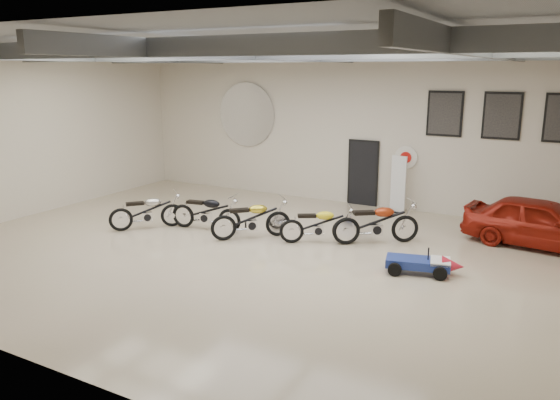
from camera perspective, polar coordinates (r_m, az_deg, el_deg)
The scene contains 18 objects.
floor at distance 13.41m, azimuth -2.49°, elevation -5.63°, with size 16.00×12.00×0.01m, color #BEAA91.
ceiling at distance 12.68m, azimuth -2.73°, elevation 16.24°, with size 16.00×12.00×0.01m, color gray.
back_wall at distance 18.16m, azimuth 7.41°, elevation 7.41°, with size 16.00×0.02×5.00m, color beige.
left_wall at distance 18.28m, azimuth -24.67°, elevation 6.34°, with size 0.02×12.00×5.00m, color beige.
ceiling_beams at distance 12.68m, azimuth -2.72°, elevation 15.11°, with size 15.80×11.80×0.32m, color slate, non-canonical shape.
door at distance 18.15m, azimuth 8.68°, elevation 2.74°, with size 0.92×0.08×2.10m, color black.
logo_plaque at distance 19.90m, azimuth -3.51°, elevation 8.89°, with size 2.30×0.06×1.16m, color silver, non-canonical shape.
poster_left at distance 17.20m, azimuth 16.85°, elevation 8.63°, with size 1.05×0.08×1.35m, color black, non-canonical shape.
poster_mid at distance 16.93m, azimuth 22.18°, elevation 8.14°, with size 1.05×0.08×1.35m, color black, non-canonical shape.
oil_sign at distance 17.61m, azimuth 13.03°, elevation 4.37°, with size 0.72×0.10×0.72m, color white, non-canonical shape.
banner_stand at distance 17.34m, azimuth 12.26°, elevation 1.63°, with size 0.50×0.20×1.83m, color white, non-canonical shape.
motorcycle_silver at distance 15.76m, azimuth -13.77°, elevation -1.09°, with size 2.03×0.63×1.05m, color silver, non-canonical shape.
motorcycle_black at distance 15.34m, azimuth -7.76°, elevation -1.17°, with size 2.07×0.64×1.08m, color silver, non-canonical shape.
motorcycle_gold at distance 14.46m, azimuth -3.04°, elevation -1.92°, with size 2.12×0.66×1.10m, color silver, non-canonical shape.
motorcycle_yellow at distance 14.12m, azimuth 4.00°, elevation -2.50°, with size 1.95×0.61×1.01m, color silver, non-canonical shape.
motorcycle_red at distance 14.23m, azimuth 10.01°, elevation -2.25°, with size 2.22×0.69×1.16m, color silver, non-canonical shape.
go_kart at distance 12.46m, azimuth 14.90°, elevation -6.11°, with size 1.69×0.76×0.61m, color navy, non-canonical shape.
vintage_car at distance 15.21m, azimuth 25.61°, elevation -2.16°, with size 3.72×1.50×1.27m, color maroon.
Camera 1 is at (6.63, -10.80, 4.40)m, focal length 35.00 mm.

